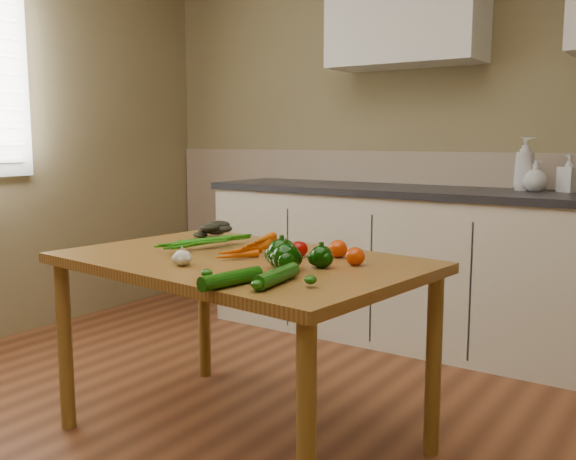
% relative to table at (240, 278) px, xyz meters
% --- Properties ---
extents(room, '(4.04, 5.04, 2.64)m').
position_rel_table_xyz_m(room, '(-0.00, -0.45, 0.60)').
color(room, brown).
rests_on(room, ground).
extents(counter_run, '(2.84, 0.64, 1.14)m').
position_rel_table_xyz_m(counter_run, '(0.21, 1.57, -0.19)').
color(counter_run, beige).
rests_on(counter_run, ground).
extents(table, '(1.45, 1.01, 0.73)m').
position_rel_table_xyz_m(table, '(0.00, 0.00, 0.00)').
color(table, olive).
rests_on(table, ground).
extents(soap_bottle_a, '(0.13, 0.13, 0.29)m').
position_rel_table_xyz_m(soap_bottle_a, '(0.60, 1.70, 0.39)').
color(soap_bottle_a, silver).
rests_on(soap_bottle_a, counter_run).
extents(soap_bottle_b, '(0.12, 0.12, 0.20)m').
position_rel_table_xyz_m(soap_bottle_b, '(0.83, 1.72, 0.35)').
color(soap_bottle_b, silver).
rests_on(soap_bottle_b, counter_run).
extents(soap_bottle_c, '(0.17, 0.17, 0.16)m').
position_rel_table_xyz_m(soap_bottle_c, '(0.67, 1.67, 0.33)').
color(soap_bottle_c, silver).
rests_on(soap_bottle_c, counter_run).
extents(carrot_bunch, '(0.27, 0.22, 0.07)m').
position_rel_table_xyz_m(carrot_bunch, '(-0.07, 0.06, 0.12)').
color(carrot_bunch, '#CD5204').
rests_on(carrot_bunch, table).
extents(leafy_greens, '(0.19, 0.18, 0.10)m').
position_rel_table_xyz_m(leafy_greens, '(-0.39, 0.32, 0.13)').
color(leafy_greens, black).
rests_on(leafy_greens, table).
extents(garlic_bulb, '(0.07, 0.07, 0.06)m').
position_rel_table_xyz_m(garlic_bulb, '(-0.07, -0.24, 0.11)').
color(garlic_bulb, beige).
rests_on(garlic_bulb, table).
extents(pepper_a, '(0.11, 0.11, 0.11)m').
position_rel_table_xyz_m(pepper_a, '(0.26, -0.09, 0.13)').
color(pepper_a, black).
rests_on(pepper_a, table).
extents(pepper_b, '(0.08, 0.08, 0.08)m').
position_rel_table_xyz_m(pepper_b, '(0.36, 0.00, 0.12)').
color(pepper_b, black).
rests_on(pepper_b, table).
extents(pepper_c, '(0.10, 0.10, 0.10)m').
position_rel_table_xyz_m(pepper_c, '(0.30, -0.12, 0.13)').
color(pepper_c, black).
rests_on(pepper_c, table).
extents(tomato_a, '(0.07, 0.07, 0.06)m').
position_rel_table_xyz_m(tomato_a, '(0.18, 0.13, 0.11)').
color(tomato_a, '#880602').
rests_on(tomato_a, table).
extents(tomato_b, '(0.07, 0.07, 0.07)m').
position_rel_table_xyz_m(tomato_b, '(0.31, 0.21, 0.11)').
color(tomato_b, '#BE3204').
rests_on(tomato_b, table).
extents(tomato_c, '(0.07, 0.07, 0.07)m').
position_rel_table_xyz_m(tomato_c, '(0.43, 0.11, 0.11)').
color(tomato_c, '#BE3204').
rests_on(tomato_c, table).
extents(zucchini_a, '(0.08, 0.23, 0.05)m').
position_rel_table_xyz_m(zucchini_a, '(0.37, -0.29, 0.11)').
color(zucchini_a, '#0D4106').
rests_on(zucchini_a, table).
extents(zucchini_b, '(0.08, 0.23, 0.05)m').
position_rel_table_xyz_m(zucchini_b, '(0.27, -0.39, 0.10)').
color(zucchini_b, '#0D4106').
rests_on(zucchini_b, table).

